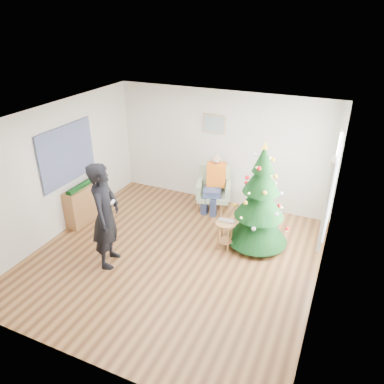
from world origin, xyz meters
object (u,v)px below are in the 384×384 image
at_px(standing_man, 105,216).
at_px(console, 85,203).
at_px(stool, 225,235).
at_px(christmas_tree, 260,201).
at_px(armchair, 214,194).

height_order(standing_man, console, standing_man).
bearing_deg(standing_man, console, 34.98).
distance_m(stool, standing_man, 2.25).
relative_size(stool, console, 0.57).
xyz_separation_m(christmas_tree, console, (-3.60, -0.58, -0.55)).
height_order(stool, console, console).
distance_m(standing_man, console, 1.79).
relative_size(armchair, standing_man, 0.51).
distance_m(armchair, standing_man, 2.88).
bearing_deg(christmas_tree, console, -170.83).
relative_size(christmas_tree, stool, 3.66).
xyz_separation_m(christmas_tree, stool, (-0.52, -0.38, -0.65)).
relative_size(christmas_tree, standing_man, 1.09).
xyz_separation_m(stool, console, (-3.09, -0.20, 0.11)).
xyz_separation_m(armchair, console, (-2.32, -1.60, 0.04)).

